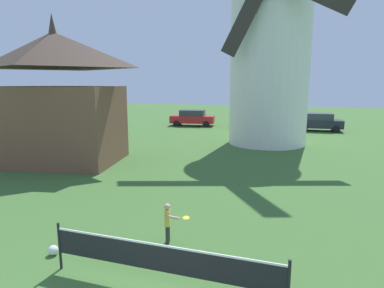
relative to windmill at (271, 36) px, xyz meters
The scene contains 8 objects.
windmill is the anchor object (origin of this frame).
tennis_net 18.86m from the windmill, 91.09° to the right, with size 5.00×0.06×1.10m.
player_far 17.13m from the windmill, 93.45° to the right, with size 0.73×0.36×1.08m.
stray_ball 18.96m from the windmill, 101.17° to the right, with size 0.24×0.24×0.24m, color silver.
parked_car_red 12.80m from the windmill, 136.12° to the left, with size 4.49×2.38×1.56m.
parked_car_green 10.59m from the windmill, 103.03° to the left, with size 4.31×2.33×1.56m.
parked_car_black 10.77m from the windmill, 63.90° to the left, with size 3.93×2.05×1.56m.
chapel 13.98m from the windmill, 137.43° to the right, with size 7.06×5.73×7.60m.
Camera 1 is at (2.52, -3.22, 4.14)m, focal length 30.84 mm.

